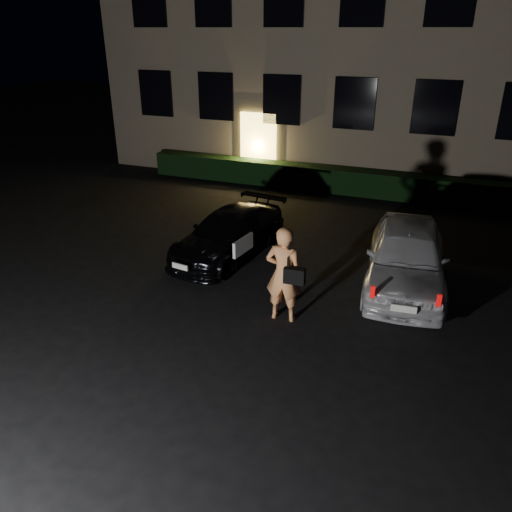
% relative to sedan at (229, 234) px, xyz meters
% --- Properties ---
extents(ground, '(80.00, 80.00, 0.00)m').
position_rel_sedan_xyz_m(ground, '(1.62, -4.13, -0.57)').
color(ground, black).
rests_on(ground, ground).
extents(building, '(20.00, 8.11, 12.00)m').
position_rel_sedan_xyz_m(building, '(1.62, 10.85, 5.43)').
color(building, '#726351').
rests_on(building, ground).
extents(hedge, '(15.00, 0.70, 0.85)m').
position_rel_sedan_xyz_m(hedge, '(1.62, 6.37, -0.14)').
color(hedge, black).
rests_on(hedge, ground).
extents(sedan, '(2.11, 4.10, 1.14)m').
position_rel_sedan_xyz_m(sedan, '(0.00, 0.00, 0.00)').
color(sedan, black).
rests_on(sedan, ground).
extents(hatch, '(2.09, 4.35, 1.43)m').
position_rel_sedan_xyz_m(hatch, '(4.37, -0.08, 0.15)').
color(hatch, silver).
rests_on(hatch, ground).
extents(man, '(0.84, 0.52, 1.97)m').
position_rel_sedan_xyz_m(man, '(2.30, -2.44, 0.42)').
color(man, '#F49B5C').
rests_on(man, ground).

